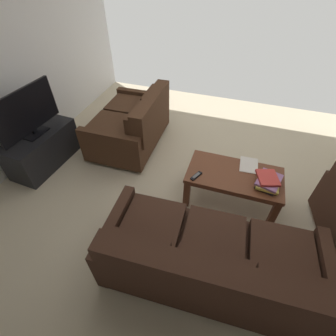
# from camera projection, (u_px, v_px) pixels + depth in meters

# --- Properties ---
(ground_plane) EXTENTS (5.06, 4.99, 0.01)m
(ground_plane) POSITION_uv_depth(u_px,v_px,m) (196.00, 183.00, 3.26)
(ground_plane) COLOR beige
(wall_right) EXTENTS (0.12, 4.99, 2.58)m
(wall_right) POSITION_uv_depth(u_px,v_px,m) (1.00, 62.00, 2.95)
(wall_right) COLOR silver
(wall_right) RESTS_ON ground
(sofa_main) EXTENTS (1.93, 0.92, 0.82)m
(sofa_main) POSITION_uv_depth(u_px,v_px,m) (209.00, 263.00, 2.09)
(sofa_main) COLOR black
(sofa_main) RESTS_ON ground
(loveseat_near) EXTENTS (0.93, 1.33, 0.84)m
(loveseat_near) POSITION_uv_depth(u_px,v_px,m) (133.00, 124.00, 3.65)
(loveseat_near) COLOR black
(loveseat_near) RESTS_ON ground
(coffee_table) EXTENTS (1.06, 0.56, 0.45)m
(coffee_table) POSITION_uv_depth(u_px,v_px,m) (234.00, 178.00, 2.79)
(coffee_table) COLOR brown
(coffee_table) RESTS_ON ground
(tv_stand) EXTENTS (0.52, 1.01, 0.51)m
(tv_stand) POSITION_uv_depth(u_px,v_px,m) (42.00, 149.00, 3.38)
(tv_stand) COLOR black
(tv_stand) RESTS_ON ground
(flat_tv) EXTENTS (0.22, 0.93, 0.60)m
(flat_tv) POSITION_uv_depth(u_px,v_px,m) (26.00, 113.00, 2.99)
(flat_tv) COLOR black
(flat_tv) RESTS_ON tv_stand
(book_stack) EXTENTS (0.30, 0.34, 0.10)m
(book_stack) POSITION_uv_depth(u_px,v_px,m) (268.00, 181.00, 2.59)
(book_stack) COLOR black
(book_stack) RESTS_ON coffee_table
(tv_remote) EXTENTS (0.11, 0.16, 0.02)m
(tv_remote) POSITION_uv_depth(u_px,v_px,m) (196.00, 176.00, 2.70)
(tv_remote) COLOR black
(tv_remote) RESTS_ON coffee_table
(loose_magazine) EXTENTS (0.21, 0.28, 0.01)m
(loose_magazine) POSITION_uv_depth(u_px,v_px,m) (249.00, 165.00, 2.84)
(loose_magazine) COLOR silver
(loose_magazine) RESTS_ON coffee_table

